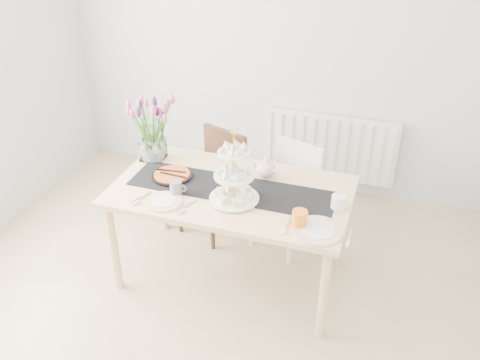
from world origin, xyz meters
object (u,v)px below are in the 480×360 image
(dining_table, at_px, (231,198))
(chair_brown, at_px, (216,175))
(cake_stand, at_px, (234,182))
(mug_grey, at_px, (176,188))
(mug_orange, at_px, (300,219))
(plate_right, at_px, (318,231))
(tulip_vase, at_px, (150,119))
(plate_left, at_px, (163,202))
(tart_tin, at_px, (172,176))
(chair_white, at_px, (290,188))
(teapot, at_px, (266,169))
(cream_jug, at_px, (338,202))
(radiator, at_px, (329,147))

(dining_table, bearing_deg, chair_brown, 120.01)
(cake_stand, distance_m, mug_grey, 0.40)
(mug_orange, xyz_separation_m, plate_right, (0.12, -0.02, -0.05))
(tulip_vase, bearing_deg, chair_brown, 42.10)
(dining_table, xyz_separation_m, cake_stand, (0.07, -0.13, 0.21))
(plate_left, bearing_deg, tart_tin, 104.72)
(chair_brown, distance_m, plate_left, 0.89)
(tulip_vase, relative_size, mug_orange, 5.31)
(chair_brown, xyz_separation_m, tart_tin, (-0.12, -0.55, 0.27))
(chair_brown, xyz_separation_m, chair_white, (0.60, 0.02, -0.01))
(chair_brown, distance_m, teapot, 0.69)
(cream_jug, relative_size, mug_orange, 0.84)
(dining_table, bearing_deg, cream_jug, -0.90)
(radiator, bearing_deg, tart_tin, -122.13)
(tart_tin, distance_m, plate_left, 0.32)
(chair_brown, relative_size, plate_right, 2.82)
(chair_white, xyz_separation_m, mug_grey, (-0.61, -0.75, 0.32))
(mug_orange, distance_m, plate_left, 0.89)
(plate_left, bearing_deg, cream_jug, 14.73)
(radiator, xyz_separation_m, chair_white, (-0.16, -0.85, 0.03))
(chair_brown, bearing_deg, plate_right, -20.54)
(dining_table, relative_size, chair_white, 1.93)
(cake_stand, height_order, mug_orange, cake_stand)
(tulip_vase, distance_m, mug_grey, 0.60)
(cake_stand, relative_size, plate_left, 1.95)
(mug_orange, bearing_deg, radiator, 27.60)
(teapot, xyz_separation_m, mug_orange, (0.35, -0.50, -0.01))
(dining_table, relative_size, tart_tin, 5.69)
(radiator, relative_size, mug_orange, 10.80)
(tart_tin, bearing_deg, mug_orange, -16.62)
(radiator, distance_m, dining_table, 1.51)
(teapot, distance_m, plate_right, 0.69)
(plate_left, xyz_separation_m, plate_right, (1.00, -0.00, 0.00))
(cream_jug, bearing_deg, plate_left, -163.02)
(tulip_vase, relative_size, plate_right, 1.96)
(mug_grey, height_order, plate_right, mug_grey)
(tulip_vase, height_order, plate_right, tulip_vase)
(dining_table, bearing_deg, mug_grey, -152.07)
(teapot, bearing_deg, mug_orange, -31.67)
(cream_jug, xyz_separation_m, plate_right, (-0.07, -0.28, -0.04))
(teapot, bearing_deg, tart_tin, -138.44)
(plate_left, bearing_deg, radiator, 64.84)
(cream_jug, bearing_deg, mug_grey, -169.00)
(cake_stand, bearing_deg, tulip_vase, 155.16)
(radiator, xyz_separation_m, plate_right, (0.20, -1.72, 0.31))
(chair_white, distance_m, mug_orange, 0.95)
(dining_table, height_order, chair_brown, chair_brown)
(cake_stand, distance_m, tart_tin, 0.54)
(mug_orange, bearing_deg, teapot, 59.92)
(cake_stand, xyz_separation_m, plate_right, (0.58, -0.17, -0.13))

